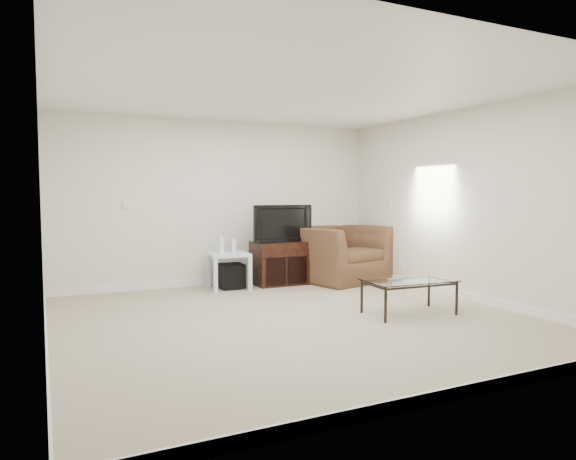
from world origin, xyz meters
name	(u,v)px	position (x,y,z in m)	size (l,w,h in m)	color
floor	(294,319)	(0.00, 0.00, 0.00)	(5.00, 5.00, 0.00)	tan
ceiling	(295,90)	(0.00, 0.00, 2.50)	(5.00, 5.00, 0.00)	white
wall_back	(222,203)	(0.00, 2.50, 1.25)	(5.00, 0.02, 2.50)	silver
wall_left	(41,209)	(-2.50, 0.00, 1.25)	(0.02, 5.00, 2.50)	silver
wall_right	(466,204)	(2.50, 0.00, 1.25)	(0.02, 5.00, 2.50)	silver
plate_back	(127,204)	(-1.40, 2.49, 1.25)	(0.12, 0.02, 0.12)	white
plate_right_switch	(390,203)	(2.49, 1.60, 1.25)	(0.02, 0.09, 0.13)	white
plate_right_outlet	(401,264)	(2.49, 1.30, 0.30)	(0.02, 0.08, 0.12)	white
tv_stand	(279,263)	(0.78, 2.09, 0.33)	(0.79, 0.55, 0.66)	black
dvd_player	(280,249)	(0.78, 2.05, 0.55)	(0.40, 0.28, 0.06)	black
television	(280,223)	(0.78, 2.06, 0.94)	(0.91, 0.18, 0.57)	black
side_table	(229,271)	(-0.05, 2.05, 0.27)	(0.55, 0.55, 0.53)	#A2C0CA
subwoofer	(231,276)	(-0.01, 2.07, 0.19)	(0.35, 0.35, 0.35)	black
game_console	(220,245)	(-0.18, 2.04, 0.65)	(0.06, 0.18, 0.24)	white
game_case	(234,245)	(0.01, 2.02, 0.64)	(0.06, 0.16, 0.21)	silver
recliner	(340,244)	(1.78, 1.94, 0.59)	(1.34, 0.87, 1.17)	#4B3220
coffee_table	(409,297)	(1.29, -0.36, 0.20)	(1.02, 0.58, 0.40)	black
remote	(395,279)	(1.13, -0.32, 0.41)	(0.16, 0.04, 0.02)	#B2B2B7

